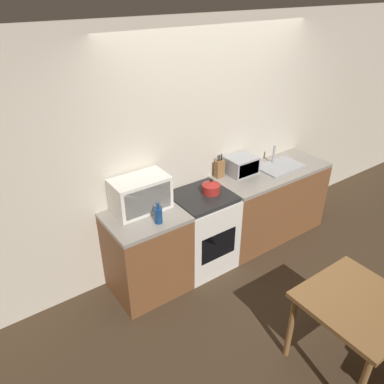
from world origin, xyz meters
name	(u,v)px	position (x,y,z in m)	size (l,w,h in m)	color
ground_plane	(274,291)	(0.00, 0.00, 0.00)	(16.00, 16.00, 0.00)	#3D2D1E
wall_back	(210,142)	(0.00, 1.15, 1.30)	(10.00, 0.06, 2.60)	beige
counter_left_run	(147,253)	(-1.04, 0.81, 0.45)	(0.74, 0.62, 0.90)	brown
counter_right_run	(268,202)	(0.68, 0.81, 0.45)	(1.46, 0.62, 0.90)	brown
stove_range	(201,231)	(-0.36, 0.81, 0.45)	(0.62, 0.62, 0.90)	silver
kettle	(211,187)	(-0.25, 0.80, 0.97)	(0.20, 0.20, 0.17)	maroon
microwave	(141,194)	(-1.00, 0.94, 1.07)	(0.55, 0.32, 0.34)	silver
bottle	(158,215)	(-0.98, 0.64, 0.98)	(0.08, 0.08, 0.21)	navy
knife_block	(219,169)	(0.05, 1.04, 1.01)	(0.10, 0.07, 0.28)	brown
toaster_oven	(242,165)	(0.32, 0.97, 1.00)	(0.34, 0.27, 0.20)	#999BA0
sink_basin	(280,166)	(0.81, 0.82, 0.92)	(0.54, 0.35, 0.24)	#999BA0
dining_table	(356,310)	(-0.15, -0.93, 0.62)	(0.78, 0.77, 0.72)	brown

